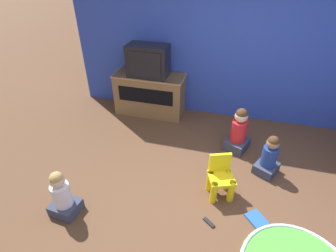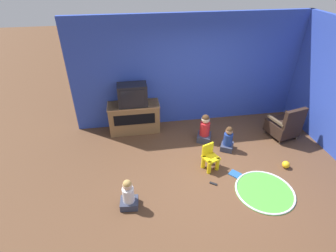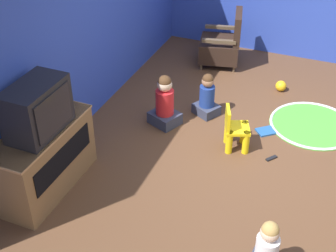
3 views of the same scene
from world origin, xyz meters
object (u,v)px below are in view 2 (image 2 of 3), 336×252
television (132,95)px  child_watching_right (205,129)px  book (235,174)px  remote_control (213,184)px  child_watching_center (128,195)px  yellow_kid_chair (210,159)px  tv_cabinet (134,117)px  black_armchair (285,126)px  toy_ball (286,165)px  child_watching_left (228,140)px

television → child_watching_right: 1.90m
book → remote_control: 0.55m
child_watching_center → book: child_watching_center is taller
child_watching_center → television: bearing=90.0°
television → yellow_kid_chair: television is taller
tv_cabinet → black_armchair: black_armchair is taller
tv_cabinet → black_armchair: (3.56, -0.88, -0.06)m
remote_control → toy_ball: bearing=-135.6°
black_armchair → remote_control: size_ratio=5.95×
child_watching_left → remote_control: size_ratio=4.12×
yellow_kid_chair → remote_control: yellow_kid_chair is taller
tv_cabinet → child_watching_left: bearing=-28.9°
yellow_kid_chair → tv_cabinet: bearing=109.7°
black_armchair → child_watching_right: bearing=-19.1°
yellow_kid_chair → remote_control: 0.53m
book → television: bearing=4.1°
black_armchair → child_watching_center: (-3.80, -1.56, -0.07)m
child_watching_center → child_watching_right: child_watching_right is taller
television → child_watching_center: bearing=-95.6°
tv_cabinet → book: (1.93, -1.98, -0.38)m
child_watching_left → book: 0.89m
child_watching_right → remote_control: bearing=-166.0°
child_watching_left → child_watching_right: 0.61m
book → remote_control: size_ratio=1.98×
tv_cabinet → child_watching_left: size_ratio=2.08×
remote_control → tv_cabinet: bearing=-20.3°
child_watching_left → remote_control: bearing=176.4°
book → child_watching_center: bearing=61.4°
black_armchair → child_watching_left: (-1.51, -0.25, -0.07)m
television → toy_ball: television is taller
yellow_kid_chair → child_watching_center: size_ratio=0.90×
black_armchair → toy_ball: 1.20m
child_watching_right → toy_ball: size_ratio=4.49×
black_armchair → book: bearing=20.2°
television → yellow_kid_chair: (1.46, -1.65, -0.79)m
tv_cabinet → child_watching_center: (-0.24, -2.44, -0.12)m
black_armchair → remote_control: bearing=17.0°
tv_cabinet → child_watching_center: bearing=-95.5°
black_armchair → yellow_kid_chair: (-2.10, -0.81, -0.10)m
child_watching_left → child_watching_center: (-2.29, -1.31, 0.00)m
tv_cabinet → book: size_ratio=4.31×
child_watching_center → remote_control: (1.64, 0.28, -0.26)m
black_armchair → child_watching_right: 1.95m
television → child_watching_center: 2.53m
television → yellow_kid_chair: 2.35m
child_watching_center → remote_control: bearing=15.1°
child_watching_right → remote_control: size_ratio=4.80×
child_watching_left → toy_ball: size_ratio=3.86×
tv_cabinet → television: size_ratio=1.83×
television → toy_ball: size_ratio=4.38×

